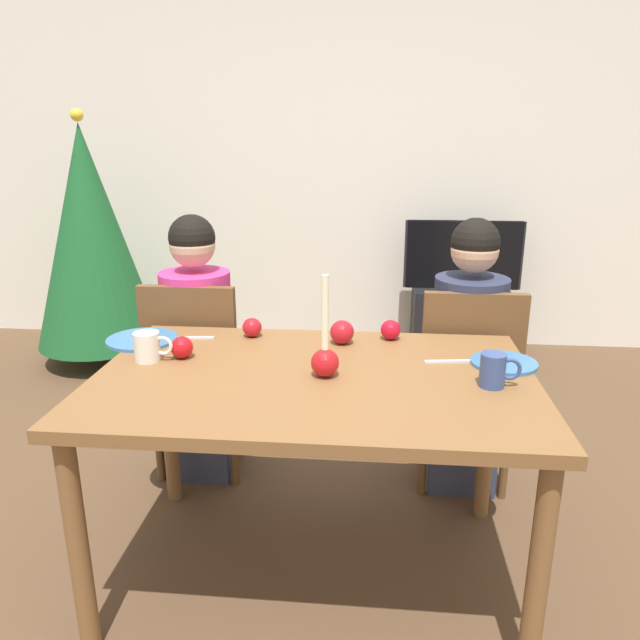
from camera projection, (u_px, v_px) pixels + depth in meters
ground_plane at (315, 570)px, 2.12m from camera, size 7.68×7.68×0.00m
back_wall at (352, 163)px, 4.21m from camera, size 6.40×0.10×2.60m
dining_table at (314, 398)px, 1.92m from camera, size 1.40×0.90×0.75m
chair_left at (198, 367)px, 2.60m from camera, size 0.40×0.40×0.90m
chair_right at (466, 377)px, 2.50m from camera, size 0.40×0.40×0.90m
person_left_child at (199, 352)px, 2.61m from camera, size 0.30×0.30×1.17m
person_right_child at (466, 361)px, 2.51m from camera, size 0.30×0.30×1.17m
tv_stand at (458, 321)px, 4.17m from camera, size 0.64×0.40×0.48m
tv at (463, 255)px, 4.03m from camera, size 0.79×0.05×0.46m
christmas_tree at (91, 237)px, 3.87m from camera, size 0.80×0.80×1.64m
candle_centerpiece at (325, 356)px, 1.87m from camera, size 0.09×0.09×0.33m
plate_left at (142, 339)px, 2.21m from camera, size 0.26×0.26×0.01m
plate_right at (504, 363)px, 1.98m from camera, size 0.22×0.22×0.01m
mug_left at (148, 347)px, 2.00m from camera, size 0.13×0.09×0.10m
mug_right at (494, 370)px, 1.79m from camera, size 0.12×0.08×0.10m
fork_left at (190, 338)px, 2.23m from camera, size 0.18×0.04×0.01m
fork_right at (451, 361)px, 2.00m from camera, size 0.18×0.04×0.01m
apple_near_candle at (342, 332)px, 2.17m from camera, size 0.09×0.09×0.09m
apple_by_left_plate at (391, 330)px, 2.22m from camera, size 0.07×0.07×0.07m
apple_by_right_mug at (252, 327)px, 2.25m from camera, size 0.07×0.07×0.07m
apple_far_edge at (182, 347)px, 2.03m from camera, size 0.08×0.08×0.08m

